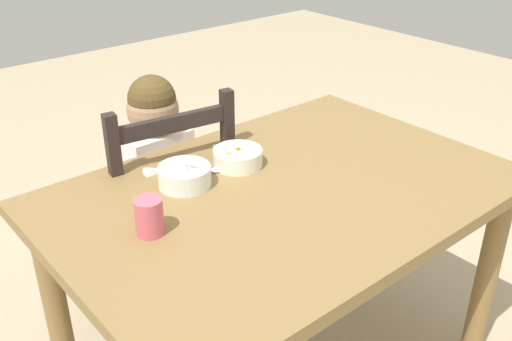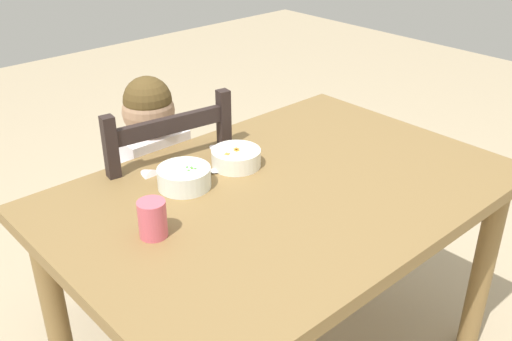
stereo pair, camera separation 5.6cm
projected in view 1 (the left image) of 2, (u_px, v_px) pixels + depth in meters
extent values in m
cube|color=olive|center=(284.00, 194.00, 1.66)|extent=(1.30, 0.89, 0.04)
cylinder|color=olive|center=(487.00, 275.00, 1.90)|extent=(0.07, 0.07, 0.68)
cylinder|color=olive|center=(57.00, 312.00, 1.74)|extent=(0.07, 0.07, 0.68)
cylinder|color=olive|center=(325.00, 190.00, 2.40)|extent=(0.07, 0.07, 0.68)
cube|color=#2B201E|center=(158.00, 213.00, 2.09)|extent=(0.47, 0.47, 0.02)
cube|color=#2B201E|center=(186.00, 223.00, 2.42)|extent=(0.04, 0.04, 0.41)
cube|color=#2B201E|center=(97.00, 252.00, 2.24)|extent=(0.04, 0.04, 0.41)
cube|color=#2B201E|center=(231.00, 271.00, 2.14)|extent=(0.04, 0.04, 0.41)
cube|color=#2B201E|center=(133.00, 308.00, 1.96)|extent=(0.04, 0.04, 0.41)
cube|color=#2B201E|center=(228.00, 159.00, 1.92)|extent=(0.04, 0.04, 0.48)
cube|color=#2B201E|center=(118.00, 188.00, 1.74)|extent=(0.04, 0.04, 0.48)
cube|color=#2B201E|center=(172.00, 124.00, 1.75)|extent=(0.36, 0.07, 0.05)
cube|color=#2B201E|center=(175.00, 166.00, 1.82)|extent=(0.36, 0.07, 0.05)
cube|color=white|center=(159.00, 174.00, 1.99)|extent=(0.22, 0.14, 0.32)
sphere|color=#A77E5E|center=(153.00, 110.00, 1.88)|extent=(0.17, 0.17, 0.17)
sphere|color=#523E1E|center=(152.00, 99.00, 1.86)|extent=(0.16, 0.16, 0.16)
cylinder|color=#3F4C72|center=(171.00, 284.00, 2.05)|extent=(0.07, 0.07, 0.43)
cylinder|color=#3F4C72|center=(197.00, 272.00, 2.11)|extent=(0.07, 0.07, 0.43)
cylinder|color=white|center=(138.00, 176.00, 1.81)|extent=(0.06, 0.24, 0.13)
cylinder|color=white|center=(205.00, 152.00, 1.96)|extent=(0.06, 0.24, 0.13)
cylinder|color=white|center=(185.00, 176.00, 1.65)|extent=(0.15, 0.15, 0.06)
cylinder|color=white|center=(185.00, 184.00, 1.66)|extent=(0.07, 0.07, 0.01)
cylinder|color=green|center=(184.00, 173.00, 1.64)|extent=(0.12, 0.12, 0.03)
sphere|color=#488F32|center=(189.00, 170.00, 1.62)|extent=(0.01, 0.01, 0.01)
sphere|color=green|center=(188.00, 167.00, 1.64)|extent=(0.01, 0.01, 0.01)
sphere|color=#4F942A|center=(192.00, 169.00, 1.63)|extent=(0.01, 0.01, 0.01)
sphere|color=green|center=(192.00, 167.00, 1.64)|extent=(0.01, 0.01, 0.01)
sphere|color=#3E8E2A|center=(196.00, 169.00, 1.63)|extent=(0.01, 0.01, 0.01)
cylinder|color=white|center=(238.00, 158.00, 1.76)|extent=(0.15, 0.15, 0.05)
cylinder|color=white|center=(238.00, 164.00, 1.77)|extent=(0.07, 0.07, 0.01)
cylinder|color=orange|center=(238.00, 155.00, 1.75)|extent=(0.12, 0.12, 0.03)
cube|color=orange|center=(238.00, 151.00, 1.74)|extent=(0.01, 0.01, 0.01)
cube|color=orange|center=(229.00, 155.00, 1.72)|extent=(0.02, 0.02, 0.01)
cube|color=orange|center=(238.00, 150.00, 1.75)|extent=(0.02, 0.02, 0.01)
cube|color=silver|center=(239.00, 169.00, 1.74)|extent=(0.09, 0.06, 0.00)
ellipsoid|color=silver|center=(216.00, 170.00, 1.73)|extent=(0.05, 0.05, 0.01)
cylinder|color=#D75A6C|center=(149.00, 217.00, 1.42)|extent=(0.07, 0.07, 0.10)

